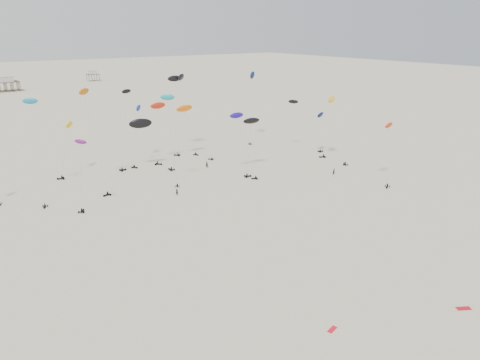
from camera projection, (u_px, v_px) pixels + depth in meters
ground_plane at (89, 128)px, 196.91m from camera, size 900.00×900.00×0.00m
pavilion_main at (2, 85)px, 307.59m from camera, size 21.00×13.00×9.80m
pavilion_small at (93, 76)px, 369.06m from camera, size 9.00×7.00×8.00m
rig_0 at (138, 122)px, 144.32m from camera, size 9.01×12.23×18.46m
rig_1 at (81, 173)px, 105.56m from camera, size 4.47×4.71×16.76m
rig_2 at (90, 120)px, 118.70m from camera, size 4.24×14.73×26.44m
rig_3 at (34, 130)px, 112.92m from camera, size 5.24×15.63×25.61m
rig_4 at (158, 118)px, 142.59m from camera, size 6.25×5.62×18.91m
rig_5 at (170, 122)px, 119.80m from camera, size 3.73×4.59×24.38m
rig_6 at (179, 93)px, 153.97m from camera, size 5.12×12.04×25.78m
rig_8 at (186, 112)px, 148.65m from camera, size 8.64×11.22×18.14m
rig_9 at (240, 128)px, 131.22m from camera, size 4.43×10.43×18.22m
rig_10 at (321, 124)px, 152.51m from camera, size 6.23×7.82×14.28m
rig_11 at (124, 133)px, 135.66m from camera, size 6.11×2.91×23.71m
rig_12 at (388, 143)px, 125.20m from camera, size 8.75×8.10×16.45m
rig_14 at (251, 131)px, 134.99m from camera, size 9.68×8.93×16.28m
rig_15 at (144, 128)px, 136.90m from camera, size 10.18×10.25×15.99m
rig_16 at (333, 109)px, 145.18m from camera, size 5.53×12.89×20.70m
rig_17 at (67, 140)px, 131.41m from camera, size 8.07×7.60×15.30m
rig_18 at (252, 79)px, 171.17m from camera, size 10.07×11.80×25.67m
rig_20 at (304, 121)px, 159.15m from camera, size 6.72×12.80×18.51m
rig_21 at (180, 89)px, 154.27m from camera, size 9.61×10.21×26.05m
spectator_0 at (177, 195)px, 117.85m from camera, size 0.84×0.69×1.99m
spectator_1 at (334, 175)px, 134.47m from camera, size 1.04×0.64×2.05m
spectator_3 at (207, 167)px, 141.25m from camera, size 0.95×0.78×2.24m
grounded_kite_a at (464, 309)px, 70.31m from camera, size 2.36×1.85×0.08m
grounded_kite_b at (332, 330)px, 65.43m from camera, size 1.93×1.20×0.07m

